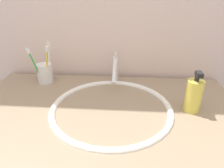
{
  "coord_description": "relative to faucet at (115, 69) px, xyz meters",
  "views": [
    {
      "loc": [
        0.08,
        -0.65,
        1.26
      ],
      "look_at": [
        0.03,
        0.04,
        0.92
      ],
      "focal_mm": 33.15,
      "sensor_mm": 36.0,
      "label": 1
    }
  ],
  "objects": [
    {
      "name": "sink_basin",
      "position": [
        0.0,
        -0.22,
        -0.1
      ],
      "size": [
        0.46,
        0.46,
        0.1
      ],
      "color": "white",
      "rests_on": "vanity_counter"
    },
    {
      "name": "toothbrush_green",
      "position": [
        -0.36,
        -0.04,
        0.03
      ],
      "size": [
        0.05,
        0.04,
        0.17
      ],
      "color": "green",
      "rests_on": "toothbrush_cup"
    },
    {
      "name": "toothbrush_white",
      "position": [
        -0.31,
        0.02,
        0.04
      ],
      "size": [
        0.02,
        0.02,
        0.18
      ],
      "color": "white",
      "rests_on": "toothbrush_cup"
    },
    {
      "name": "soap_dispenser",
      "position": [
        0.3,
        -0.2,
        -0.01
      ],
      "size": [
        0.06,
        0.06,
        0.16
      ],
      "color": "#DBCC4C",
      "rests_on": "vanity_counter"
    },
    {
      "name": "toothbrush_cup",
      "position": [
        -0.33,
        -0.0,
        -0.03
      ],
      "size": [
        0.07,
        0.07,
        0.09
      ],
      "primitive_type": "cylinder",
      "color": "white",
      "rests_on": "vanity_counter"
    },
    {
      "name": "toothbrush_yellow",
      "position": [
        -0.3,
        -0.03,
        0.04
      ],
      "size": [
        0.05,
        0.04,
        0.18
      ],
      "color": "yellow",
      "rests_on": "toothbrush_cup"
    },
    {
      "name": "faucet",
      "position": [
        0.0,
        0.0,
        0.0
      ],
      "size": [
        0.02,
        0.17,
        0.14
      ],
      "color": "silver",
      "rests_on": "sink_basin"
    }
  ]
}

